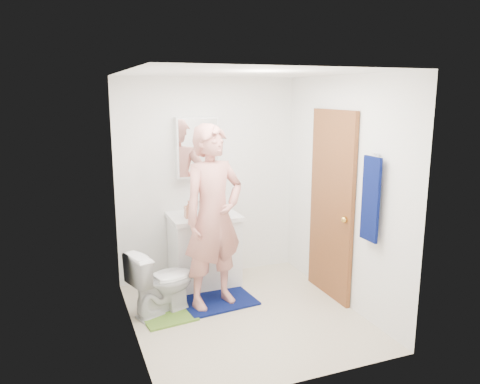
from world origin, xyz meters
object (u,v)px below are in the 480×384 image
towel (371,199)px  toilet (162,281)px  vanity_cabinet (204,252)px  toothbrush_cup (216,206)px  man (213,217)px  soap_dispenser (189,209)px  medicine_cabinet (197,147)px

towel → toilet: bearing=152.8°
vanity_cabinet → toothbrush_cup: size_ratio=6.12×
toilet → man: size_ratio=0.36×
toothbrush_cup → soap_dispenser: bearing=-152.1°
soap_dispenser → vanity_cabinet: bearing=22.3°
medicine_cabinet → toothbrush_cup: 0.73m
towel → soap_dispenser: bearing=134.4°
vanity_cabinet → soap_dispenser: (-0.20, -0.08, 0.55)m
towel → soap_dispenser: (-1.38, 1.40, -0.30)m
towel → toilet: 2.22m
soap_dispenser → toothbrush_cup: 0.45m
towel → medicine_cabinet: bearing=124.6°
towel → toilet: (-1.80, 0.93, -0.91)m
toilet → vanity_cabinet: bearing=-66.5°
medicine_cabinet → soap_dispenser: 0.75m
toilet → toothbrush_cup: (0.81, 0.69, 0.56)m
toilet → toothbrush_cup: size_ratio=5.25×
medicine_cabinet → toothbrush_cup: medicine_cabinet is taller
vanity_cabinet → medicine_cabinet: (0.00, 0.22, 1.20)m
towel → man: bearing=144.1°
vanity_cabinet → toothbrush_cup: 0.55m
vanity_cabinet → soap_dispenser: soap_dispenser is taller
vanity_cabinet → man: (-0.07, -0.58, 0.57)m
towel → soap_dispenser: 1.99m
toothbrush_cup → man: (-0.26, -0.71, 0.07)m
man → toilet: bearing=162.1°
vanity_cabinet → towel: towel is taller
vanity_cabinet → toilet: (-0.62, -0.56, -0.06)m
soap_dispenser → toothbrush_cup: (0.39, 0.21, -0.05)m
vanity_cabinet → soap_dispenser: bearing=-157.7°
toilet → man: man is taller
vanity_cabinet → toothbrush_cup: (0.20, 0.13, 0.50)m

